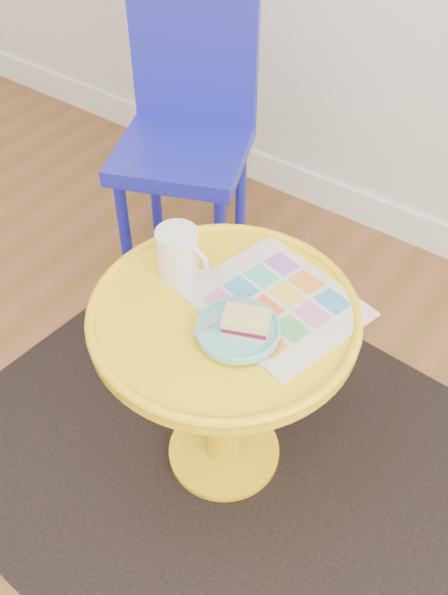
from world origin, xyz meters
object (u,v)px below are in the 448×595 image
Objects in this scene: chair at (187,125)px; plate at (238,330)px; side_table at (224,359)px; newspaper at (276,302)px; mug at (179,253)px.

plate is at bearing -68.17° from chair.
newspaper reaches higher than side_table.
side_table is 0.80m from chair.
plate is (0.06, -0.04, 0.16)m from side_table.
mug is at bearing 160.58° from plate.
side_table is at bearing 148.50° from plate.
side_table is 0.66× the size of chair.
chair is 5.08× the size of plate.
mug is (0.41, -0.54, 0.10)m from chair.
mug is at bearing -153.69° from newspaper.
newspaper is 2.53× the size of mug.
plate is at bearing -81.62° from newspaper.
newspaper is at bearing 13.14° from mug.
newspaper is (0.07, 0.08, 0.15)m from side_table.
chair is 0.69m from mug.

